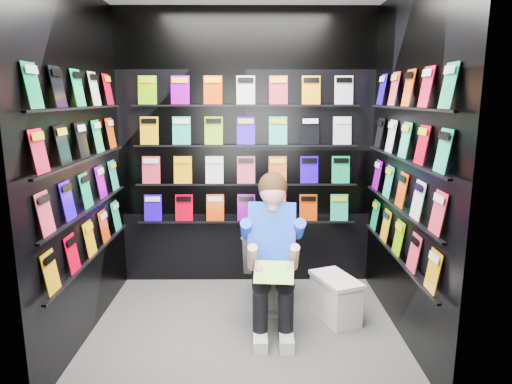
{
  "coord_description": "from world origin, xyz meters",
  "views": [
    {
      "loc": [
        0.06,
        -3.31,
        1.8
      ],
      "look_at": [
        0.09,
        0.15,
        1.08
      ],
      "focal_mm": 32.0,
      "sensor_mm": 36.0,
      "label": 1
    }
  ],
  "objects": [
    {
      "name": "floor",
      "position": [
        0.0,
        0.0,
        0.0
      ],
      "size": [
        2.4,
        2.4,
        0.0
      ],
      "primitive_type": "plane",
      "color": "slate",
      "rests_on": "ground"
    },
    {
      "name": "wall_back",
      "position": [
        0.0,
        1.0,
        1.3
      ],
      "size": [
        2.4,
        0.04,
        2.6
      ],
      "primitive_type": "cube",
      "color": "black",
      "rests_on": "floor"
    },
    {
      "name": "wall_front",
      "position": [
        0.0,
        -1.0,
        1.3
      ],
      "size": [
        2.4,
        0.04,
        2.6
      ],
      "primitive_type": "cube",
      "color": "black",
      "rests_on": "floor"
    },
    {
      "name": "wall_left",
      "position": [
        -1.2,
        0.0,
        1.3
      ],
      "size": [
        0.04,
        2.0,
        2.6
      ],
      "primitive_type": "cube",
      "color": "black",
      "rests_on": "floor"
    },
    {
      "name": "wall_right",
      "position": [
        1.2,
        0.0,
        1.3
      ],
      "size": [
        0.04,
        2.0,
        2.6
      ],
      "primitive_type": "cube",
      "color": "black",
      "rests_on": "floor"
    },
    {
      "name": "comics_back",
      "position": [
        0.0,
        0.97,
        1.31
      ],
      "size": [
        2.1,
        0.06,
        1.37
      ],
      "primitive_type": null,
      "color": "red",
      "rests_on": "wall_back"
    },
    {
      "name": "comics_left",
      "position": [
        -1.17,
        0.0,
        1.31
      ],
      "size": [
        0.06,
        1.7,
        1.37
      ],
      "primitive_type": null,
      "color": "red",
      "rests_on": "wall_left"
    },
    {
      "name": "comics_right",
      "position": [
        1.17,
        0.0,
        1.31
      ],
      "size": [
        0.06,
        1.7,
        1.37
      ],
      "primitive_type": null,
      "color": "red",
      "rests_on": "wall_right"
    },
    {
      "name": "toilet",
      "position": [
        0.21,
        0.47,
        0.37
      ],
      "size": [
        0.49,
        0.79,
        0.73
      ],
      "primitive_type": "imported",
      "rotation": [
        0.0,
        0.0,
        3.05
      ],
      "color": "white",
      "rests_on": "floor"
    },
    {
      "name": "longbox",
      "position": [
        0.74,
        0.17,
        0.16
      ],
      "size": [
        0.39,
        0.5,
        0.33
      ],
      "primitive_type": "cube",
      "rotation": [
        0.0,
        0.0,
        0.38
      ],
      "color": "white",
      "rests_on": "floor"
    },
    {
      "name": "longbox_lid",
      "position": [
        0.74,
        0.17,
        0.35
      ],
      "size": [
        0.41,
        0.52,
        0.03
      ],
      "primitive_type": "cube",
      "rotation": [
        0.0,
        0.0,
        0.38
      ],
      "color": "white",
      "rests_on": "longbox"
    },
    {
      "name": "reader",
      "position": [
        0.21,
        0.09,
        0.75
      ],
      "size": [
        0.56,
        0.76,
        1.33
      ],
      "primitive_type": null,
      "rotation": [
        0.0,
        0.0,
        -0.09
      ],
      "color": "blue",
      "rests_on": "toilet"
    },
    {
      "name": "held_comic",
      "position": [
        0.21,
        -0.26,
        0.58
      ],
      "size": [
        0.3,
        0.19,
        0.12
      ],
      "primitive_type": "cube",
      "rotation": [
        -0.96,
        0.0,
        -0.09
      ],
      "color": "green",
      "rests_on": "reader"
    }
  ]
}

